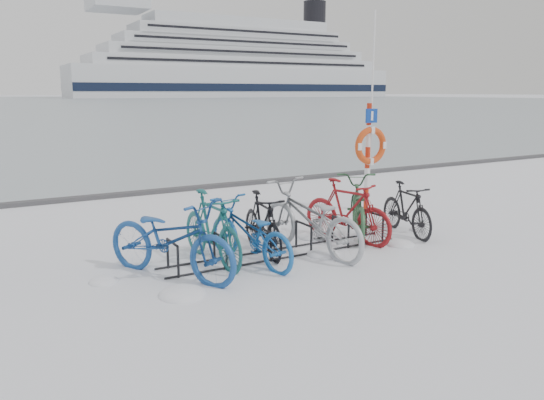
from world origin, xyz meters
name	(u,v)px	position (x,y,z in m)	size (l,w,h in m)	color
ground	(284,254)	(0.00, 0.00, 0.00)	(900.00, 900.00, 0.00)	white
quay_edge	(165,191)	(0.00, 5.90, 0.05)	(400.00, 0.25, 0.10)	#3F3F42
bike_rack	(284,243)	(0.00, 0.00, 0.18)	(4.00, 0.48, 0.46)	black
lifebuoy_station	(370,146)	(3.14, 1.80, 1.38)	(0.79, 0.23, 4.10)	#B9260E
cruise_ferry	(237,67)	(105.31, 221.06, 13.68)	(152.80, 28.79, 50.21)	white
bike_0	(170,236)	(-1.86, -0.12, 0.57)	(0.76, 2.17, 1.14)	#1A478C
bike_1	(212,226)	(-1.13, 0.20, 0.55)	(0.51, 1.82, 1.09)	#195B5D
bike_2	(249,231)	(-0.67, -0.12, 0.49)	(0.65, 1.87, 0.98)	#195BA8
bike_3	(262,222)	(-0.25, 0.25, 0.49)	(0.46, 1.64, 0.99)	black
bike_4	(310,217)	(0.40, -0.12, 0.57)	(0.76, 2.19, 1.15)	#9FA2A7
bike_5	(347,209)	(1.34, 0.17, 0.54)	(0.51, 1.79, 1.08)	maroon
bike_6	(358,205)	(1.74, 0.38, 0.53)	(0.70, 2.01, 1.05)	#2B5433
bike_7	(407,207)	(2.53, 0.01, 0.48)	(0.45, 1.58, 0.95)	black
snow_drifts	(286,257)	(-0.05, -0.13, 0.00)	(6.05, 2.17, 0.21)	white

